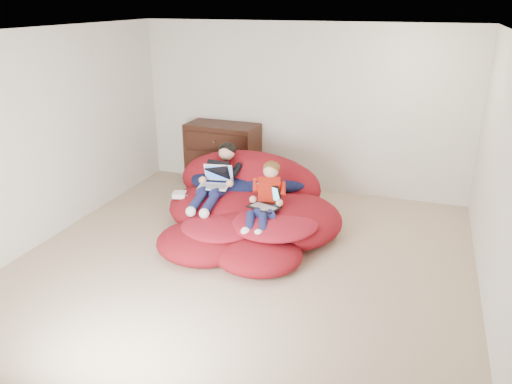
{
  "coord_description": "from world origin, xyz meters",
  "views": [
    {
      "loc": [
        1.75,
        -4.73,
        2.8
      ],
      "look_at": [
        0.01,
        0.37,
        0.7
      ],
      "focal_mm": 35.0,
      "sensor_mm": 36.0,
      "label": 1
    }
  ],
  "objects_px": {
    "younger_boy": "(266,195)",
    "laptop_black": "(266,200)",
    "dresser": "(223,155)",
    "older_boy": "(219,176)",
    "laptop_white": "(216,180)",
    "beanbag_pile": "(248,208)"
  },
  "relations": [
    {
      "from": "laptop_black",
      "to": "older_boy",
      "type": "bearing_deg",
      "value": 154.62
    },
    {
      "from": "older_boy",
      "to": "laptop_white",
      "type": "distance_m",
      "value": 0.1
    },
    {
      "from": "younger_boy",
      "to": "older_boy",
      "type": "bearing_deg",
      "value": 154.97
    },
    {
      "from": "beanbag_pile",
      "to": "laptop_white",
      "type": "height_order",
      "value": "beanbag_pile"
    },
    {
      "from": "dresser",
      "to": "laptop_black",
      "type": "height_order",
      "value": "dresser"
    },
    {
      "from": "older_boy",
      "to": "beanbag_pile",
      "type": "bearing_deg",
      "value": -1.03
    },
    {
      "from": "older_boy",
      "to": "laptop_white",
      "type": "relative_size",
      "value": 2.81
    },
    {
      "from": "laptop_black",
      "to": "younger_boy",
      "type": "bearing_deg",
      "value": 90.0
    },
    {
      "from": "older_boy",
      "to": "laptop_white",
      "type": "height_order",
      "value": "older_boy"
    },
    {
      "from": "laptop_white",
      "to": "laptop_black",
      "type": "distance_m",
      "value": 0.81
    },
    {
      "from": "younger_boy",
      "to": "laptop_white",
      "type": "bearing_deg",
      "value": 160.81
    },
    {
      "from": "younger_boy",
      "to": "laptop_black",
      "type": "distance_m",
      "value": 0.06
    },
    {
      "from": "older_boy",
      "to": "dresser",
      "type": "bearing_deg",
      "value": 110.4
    },
    {
      "from": "older_boy",
      "to": "younger_boy",
      "type": "height_order",
      "value": "older_boy"
    },
    {
      "from": "laptop_black",
      "to": "dresser",
      "type": "bearing_deg",
      "value": 126.38
    },
    {
      "from": "laptop_white",
      "to": "younger_boy",
      "type": "bearing_deg",
      "value": -19.19
    },
    {
      "from": "older_boy",
      "to": "laptop_black",
      "type": "relative_size",
      "value": 2.62
    },
    {
      "from": "beanbag_pile",
      "to": "laptop_black",
      "type": "relative_size",
      "value": 5.5
    },
    {
      "from": "dresser",
      "to": "older_boy",
      "type": "height_order",
      "value": "older_boy"
    },
    {
      "from": "beanbag_pile",
      "to": "laptop_black",
      "type": "distance_m",
      "value": 0.57
    },
    {
      "from": "dresser",
      "to": "older_boy",
      "type": "xyz_separation_m",
      "value": [
        0.5,
        -1.36,
        0.17
      ]
    },
    {
      "from": "beanbag_pile",
      "to": "younger_boy",
      "type": "xyz_separation_m",
      "value": [
        0.35,
        -0.35,
        0.35
      ]
    }
  ]
}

